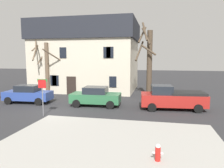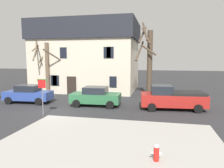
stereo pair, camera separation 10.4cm
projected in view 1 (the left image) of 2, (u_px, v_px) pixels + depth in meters
name	position (u px, v px, depth m)	size (l,w,h in m)	color
ground_plane	(56.00, 112.00, 16.38)	(120.00, 120.00, 0.00)	#2D2D30
sidewalk_slab	(109.00, 147.00, 9.86)	(10.78, 8.40, 0.12)	#A8A59E
building_main	(88.00, 56.00, 27.93)	(12.97, 9.35, 8.78)	beige
tree_bare_near	(46.00, 65.00, 24.27)	(3.48, 3.40, 6.80)	brown
tree_bare_mid	(148.00, 61.00, 22.08)	(2.17, 2.39, 7.91)	#4C3D2D
car_blue_sedan	(28.00, 94.00, 19.68)	(4.43, 2.18, 1.68)	#2D4799
car_green_sedan	(96.00, 96.00, 18.47)	(4.36, 2.23, 1.69)	#2D6B42
pickup_truck_red	(172.00, 98.00, 17.25)	(5.31, 2.65, 1.97)	#AD231E
fire_hydrant	(158.00, 152.00, 8.34)	(0.42, 0.22, 0.70)	red
street_sign_pole	(42.00, 90.00, 15.06)	(0.76, 0.07, 2.70)	slate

